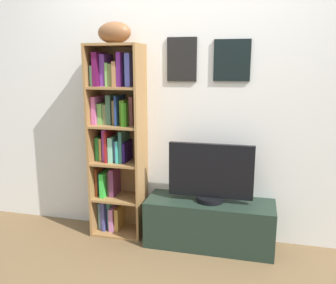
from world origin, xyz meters
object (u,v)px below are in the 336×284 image
object	(u,v)px
bookshelf	(116,137)
television	(211,174)
football	(114,33)
tv_stand	(209,223)

from	to	relation	value
bookshelf	television	size ratio (longest dim) A/B	2.41
football	tv_stand	world-z (taller)	football
bookshelf	tv_stand	xyz separation A→B (m)	(0.84, -0.08, -0.68)
bookshelf	tv_stand	distance (m)	1.09
bookshelf	television	xyz separation A→B (m)	(0.84, -0.07, -0.25)
football	television	distance (m)	1.38
bookshelf	television	bearing A→B (deg)	-5.03
football	tv_stand	size ratio (longest dim) A/B	0.28
bookshelf	football	distance (m)	0.87
tv_stand	television	size ratio (longest dim) A/B	1.53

